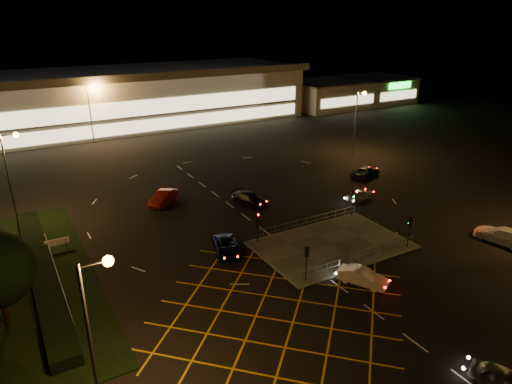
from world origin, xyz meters
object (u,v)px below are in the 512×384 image
signal_nw (258,221)px  signal_ne (353,198)px  car_east_grey (366,172)px  car_right_silver (359,195)px  car_left_blue (227,247)px  car_far_dkgrey (250,199)px  signal_sw (306,257)px  car_near_silver (503,378)px  signal_se (410,225)px  car_queue_white (363,277)px  car_circ_red (163,198)px  car_approach_white (503,235)px

signal_nw → signal_ne: size_ratio=1.00×
car_east_grey → car_right_silver: bearing=112.6°
car_left_blue → car_far_dkgrey: (7.67, 9.34, 0.02)m
signal_sw → signal_nw: size_ratio=1.00×
car_near_silver → car_east_grey: (19.57, 33.02, 0.04)m
car_far_dkgrey → signal_nw: bearing=-136.3°
signal_se → car_left_blue: 17.38m
signal_sw → car_right_silver: signal_sw is taller
car_near_silver → car_east_grey: car_east_grey is taller
car_queue_white → car_circ_red: car_circ_red is taller
car_left_blue → car_right_silver: car_right_silver is taller
signal_nw → car_queue_white: size_ratio=0.76×
car_left_blue → car_queue_white: bearing=-38.3°
signal_se → signal_nw: (-12.00, 7.99, 0.00)m
signal_se → car_queue_white: bearing=18.0°
car_far_dkgrey → car_circ_red: size_ratio=1.02×
signal_ne → car_approach_white: 14.96m
signal_nw → car_queue_white: bearing=-70.0°
car_left_blue → car_circ_red: size_ratio=1.03×
signal_se → signal_ne: same height
car_circ_red → car_east_grey: (27.59, -4.61, -0.09)m
signal_ne → car_far_dkgrey: size_ratio=0.66×
signal_se → signal_ne: bearing=-90.0°
signal_sw → car_left_blue: signal_sw is taller
car_far_dkgrey → car_approach_white: bearing=-72.9°
signal_sw → car_east_grey: size_ratio=0.65×
signal_nw → car_queue_white: 11.44m
signal_nw → car_east_grey: bearing=22.8°
signal_nw → car_east_grey: signal_nw is taller
signal_sw → car_approach_white: signal_sw is taller
signal_nw → car_approach_white: size_ratio=0.58×
signal_sw → car_queue_white: bearing=145.7°
signal_nw → car_approach_white: 24.12m
car_east_grey → car_queue_white: bearing=116.8°
signal_se → car_east_grey: 20.87m
signal_ne → car_left_blue: 15.60m
car_near_silver → car_approach_white: bearing=10.4°
car_approach_white → car_queue_white: bearing=-13.8°
signal_nw → signal_ne: 12.00m
car_queue_white → signal_nw: bearing=82.0°
signal_ne → car_approach_white: bearing=-53.2°
signal_nw → car_circ_red: (-4.61, 14.28, -1.60)m
signal_ne → car_circ_red: (-16.61, 14.28, -1.60)m
signal_sw → car_queue_white: signal_sw is taller
car_east_grey → car_approach_white: size_ratio=0.90×
car_queue_white → signal_se: bearing=-10.0°
car_right_silver → car_circ_red: size_ratio=0.85×
signal_ne → car_far_dkgrey: signal_ne is taller
signal_sw → car_east_grey: bearing=-142.5°
signal_sw → signal_se: 12.00m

